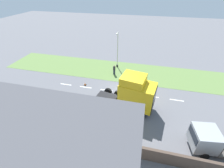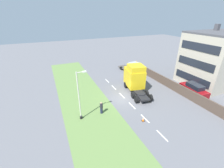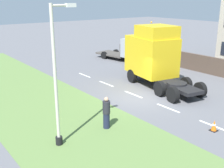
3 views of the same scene
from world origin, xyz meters
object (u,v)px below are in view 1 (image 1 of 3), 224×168
object	(u,v)px
lorry_cab	(135,93)
flatbed_truck	(210,140)
pedestrian	(114,70)
traffic_cone_lead	(85,84)
lamp_post	(117,52)
parked_car	(60,153)

from	to	relation	value
lorry_cab	flatbed_truck	world-z (taller)	lorry_cab
flatbed_truck	pedestrian	world-z (taller)	flatbed_truck
lorry_cab	traffic_cone_lead	bearing A→B (deg)	-102.87
lamp_post	pedestrian	size ratio (longest dim) A/B	3.67
flatbed_truck	parked_car	world-z (taller)	flatbed_truck
traffic_cone_lead	pedestrian	bearing A→B (deg)	139.23
pedestrian	traffic_cone_lead	size ratio (longest dim) A/B	2.96
flatbed_truck	traffic_cone_lead	distance (m)	16.51
flatbed_truck	lamp_post	world-z (taller)	lamp_post
lorry_cab	parked_car	bearing A→B (deg)	-23.44
lorry_cab	lamp_post	world-z (taller)	lamp_post
lorry_cab	traffic_cone_lead	xyz separation A→B (m)	(-3.33, -7.65, -2.01)
parked_car	lorry_cab	bearing A→B (deg)	150.86
pedestrian	traffic_cone_lead	bearing A→B (deg)	-40.77
pedestrian	lorry_cab	bearing A→B (deg)	28.49
traffic_cone_lead	lamp_post	bearing A→B (deg)	152.60
parked_car	traffic_cone_lead	xyz separation A→B (m)	(-11.22, -2.31, -0.68)
pedestrian	parked_car	bearing A→B (deg)	-4.75
flatbed_truck	parked_car	size ratio (longest dim) A/B	1.28
parked_car	flatbed_truck	bearing A→B (deg)	112.48
lamp_post	traffic_cone_lead	bearing A→B (deg)	-27.40
lamp_post	traffic_cone_lead	world-z (taller)	lamp_post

